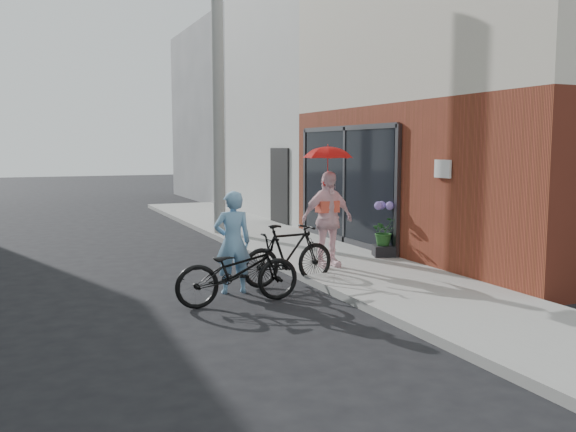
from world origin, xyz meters
TOP-DOWN VIEW (x-y plane):
  - ground at (0.00, 0.00)m, footprint 80.00×80.00m
  - sidewalk at (2.10, 2.00)m, footprint 2.20×24.00m
  - curb at (0.94, 2.00)m, footprint 0.12×24.00m
  - brick_building at (7.19, 2.01)m, footprint 8.09×8.00m
  - plaster_building at (7.20, 9.00)m, footprint 8.00×6.00m
  - east_building_far at (7.20, 16.00)m, footprint 8.00×8.00m
  - utility_pole at (1.10, 6.00)m, footprint 0.28×0.28m
  - officer at (-0.39, 0.52)m, footprint 0.60×0.43m
  - bike_left at (-0.53, -0.12)m, footprint 1.80×0.65m
  - bike_right at (0.60, 0.71)m, footprint 1.67×0.65m
  - kimono_woman at (1.55, 1.22)m, footprint 0.99×0.47m
  - parasol at (1.55, 1.22)m, footprint 0.80×0.80m
  - planter at (3.00, 1.69)m, footprint 0.50×0.50m
  - potted_plant at (3.00, 1.69)m, footprint 0.49×0.42m

SIDE VIEW (x-z plane):
  - ground at x=0.00m, z-range 0.00..0.00m
  - sidewalk at x=2.10m, z-range 0.00..0.12m
  - curb at x=0.94m, z-range 0.00..0.12m
  - planter at x=3.00m, z-range 0.12..0.33m
  - bike_left at x=-0.53m, z-range 0.00..0.94m
  - bike_right at x=0.60m, z-range 0.00..0.98m
  - potted_plant at x=3.00m, z-range 0.33..0.87m
  - officer at x=-0.39m, z-range 0.00..1.54m
  - kimono_woman at x=1.55m, z-range 0.12..1.77m
  - parasol at x=1.55m, z-range 1.77..2.47m
  - brick_building at x=7.19m, z-range -0.01..5.99m
  - plaster_building at x=7.20m, z-range 0.00..7.00m
  - east_building_far at x=7.20m, z-range 0.00..7.00m
  - utility_pole at x=1.10m, z-range 0.00..7.00m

